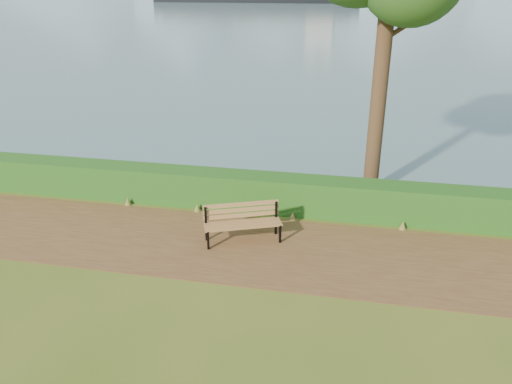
# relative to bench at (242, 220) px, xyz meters

# --- Properties ---
(ground) EXTENTS (140.00, 140.00, 0.00)m
(ground) POSITION_rel_bench_xyz_m (-0.52, -0.67, -0.55)
(ground) COLOR #465919
(ground) RESTS_ON ground
(path) EXTENTS (40.00, 3.40, 0.01)m
(path) POSITION_rel_bench_xyz_m (-0.52, -0.37, -0.54)
(path) COLOR brown
(path) RESTS_ON ground
(hedge) EXTENTS (32.00, 0.85, 1.00)m
(hedge) POSITION_rel_bench_xyz_m (-0.52, 1.93, -0.05)
(hedge) COLOR #1D4B15
(hedge) RESTS_ON ground
(bench) EXTENTS (1.97, 1.23, 0.95)m
(bench) POSITION_rel_bench_xyz_m (0.00, 0.00, 0.00)
(bench) COLOR black
(bench) RESTS_ON ground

